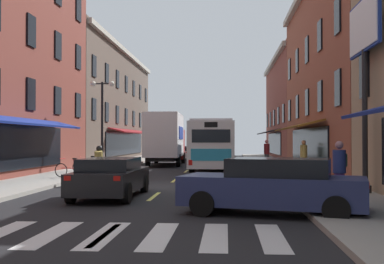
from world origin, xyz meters
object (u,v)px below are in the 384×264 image
object	(u,v)px
sedan_near	(181,153)
pedestrian_far	(304,156)
sedan_mid	(274,186)
pedestrian_near	(340,170)
box_truck	(166,139)
pedestrian_rear	(267,153)
bicycle_mid	(71,170)
pedestrian_mid	(304,157)
street_lamp_twin	(102,121)
sedan_far	(111,177)
bicycle_near	(89,166)
billboard_sign	(364,42)
transit_bus	(213,144)
motorcycle_rider	(99,168)

from	to	relation	value
sedan_near	pedestrian_far	size ratio (longest dim) A/B	2.75
sedan_mid	pedestrian_near	distance (m)	2.39
box_truck	pedestrian_rear	world-z (taller)	box_truck
pedestrian_far	pedestrian_near	bearing A→B (deg)	-53.19
bicycle_mid	pedestrian_mid	size ratio (longest dim) A/B	0.97
sedan_near	sedan_mid	world-z (taller)	sedan_mid
pedestrian_far	street_lamp_twin	xyz separation A→B (m)	(-11.66, -0.03, 2.07)
sedan_far	bicycle_near	size ratio (longest dim) A/B	2.71
box_truck	sedan_mid	world-z (taller)	box_truck
sedan_mid	pedestrian_far	distance (m)	15.56
billboard_sign	sedan_near	xyz separation A→B (m)	(-8.98, 29.17, -4.49)
billboard_sign	sedan_mid	xyz separation A→B (m)	(-3.43, -4.07, -4.44)
sedan_near	pedestrian_mid	distance (m)	22.19
billboard_sign	bicycle_mid	world-z (taller)	billboard_sign
billboard_sign	sedan_near	world-z (taller)	billboard_sign
billboard_sign	box_truck	size ratio (longest dim) A/B	0.79
pedestrian_rear	sedan_far	bearing A→B (deg)	105.75
sedan_mid	street_lamp_twin	bearing A→B (deg)	119.07
transit_bus	pedestrian_near	bearing A→B (deg)	-77.28
sedan_far	motorcycle_rider	xyz separation A→B (m)	(-1.62, 4.54, 0.03)
billboard_sign	pedestrian_far	world-z (taller)	billboard_sign
bicycle_mid	pedestrian_rear	size ratio (longest dim) A/B	0.95
pedestrian_far	pedestrian_rear	size ratio (longest dim) A/B	0.91
sedan_far	bicycle_near	world-z (taller)	sedan_far
transit_bus	pedestrian_near	world-z (taller)	transit_bus
pedestrian_rear	billboard_sign	bearing A→B (deg)	136.97
pedestrian_rear	sedan_mid	bearing A→B (deg)	124.47
sedan_near	pedestrian_mid	bearing A→B (deg)	-67.92
motorcycle_rider	sedan_mid	bearing A→B (deg)	-49.82
street_lamp_twin	pedestrian_mid	bearing A→B (deg)	-12.64
transit_bus	sedan_far	bearing A→B (deg)	-100.76
box_truck	sedan_mid	bearing A→B (deg)	-76.26
sedan_mid	pedestrian_near	bearing A→B (deg)	34.47
sedan_far	motorcycle_rider	size ratio (longest dim) A/B	2.21
box_truck	pedestrian_far	bearing A→B (deg)	-42.67
box_truck	pedestrian_near	distance (m)	23.45
sedan_near	bicycle_near	world-z (taller)	sedan_near
sedan_far	bicycle_mid	distance (m)	7.29
sedan_far	pedestrian_mid	size ratio (longest dim) A/B	2.62
billboard_sign	street_lamp_twin	xyz separation A→B (m)	(-11.88, 11.12, -2.13)
pedestrian_far	street_lamp_twin	distance (m)	11.84
sedan_near	pedestrian_far	distance (m)	20.03
bicycle_near	pedestrian_mid	distance (m)	11.28
box_truck	sedan_near	bearing A→B (deg)	88.88
box_truck	motorcycle_rider	distance (m)	15.71
sedan_mid	pedestrian_mid	distance (m)	12.98
sedan_mid	bicycle_near	size ratio (longest dim) A/B	2.88
bicycle_mid	pedestrian_mid	distance (m)	11.66
box_truck	pedestrian_mid	distance (m)	13.80
sedan_far	motorcycle_rider	bearing A→B (deg)	109.67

